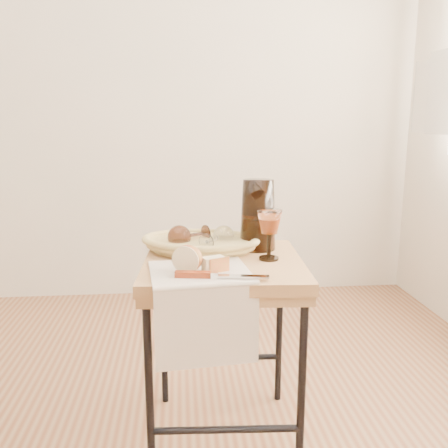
{
  "coord_description": "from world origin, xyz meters",
  "views": [
    {
      "loc": [
        0.36,
        -1.11,
        1.06
      ],
      "look_at": [
        0.5,
        0.32,
        0.76
      ],
      "focal_mm": 38.08,
      "sensor_mm": 36.0,
      "label": 1
    }
  ],
  "objects_px": {
    "wine_goblet": "(269,235)",
    "apple_half": "(188,258)",
    "bread_basket": "(200,244)",
    "tea_towel": "(200,272)",
    "side_table": "(223,351)",
    "goblet_lying_a": "(191,235)",
    "goblet_lying_b": "(216,238)",
    "pitcher": "(258,215)",
    "table_knife": "(218,274)"
  },
  "relations": [
    {
      "from": "wine_goblet",
      "to": "apple_half",
      "type": "relative_size",
      "value": 1.88
    },
    {
      "from": "bread_basket",
      "to": "apple_half",
      "type": "xyz_separation_m",
      "value": [
        -0.05,
        -0.24,
        0.02
      ]
    },
    {
      "from": "tea_towel",
      "to": "apple_half",
      "type": "relative_size",
      "value": 3.28
    },
    {
      "from": "side_table",
      "to": "goblet_lying_a",
      "type": "height_order",
      "value": "goblet_lying_a"
    },
    {
      "from": "tea_towel",
      "to": "goblet_lying_b",
      "type": "height_order",
      "value": "goblet_lying_b"
    },
    {
      "from": "tea_towel",
      "to": "goblet_lying_a",
      "type": "height_order",
      "value": "goblet_lying_a"
    },
    {
      "from": "tea_towel",
      "to": "goblet_lying_b",
      "type": "xyz_separation_m",
      "value": [
        0.07,
        0.22,
        0.04
      ]
    },
    {
      "from": "side_table",
      "to": "tea_towel",
      "type": "height_order",
      "value": "tea_towel"
    },
    {
      "from": "side_table",
      "to": "pitcher",
      "type": "height_order",
      "value": "pitcher"
    },
    {
      "from": "goblet_lying_a",
      "to": "pitcher",
      "type": "xyz_separation_m",
      "value": [
        0.23,
        -0.0,
        0.07
      ]
    },
    {
      "from": "bread_basket",
      "to": "apple_half",
      "type": "relative_size",
      "value": 4.09
    },
    {
      "from": "tea_towel",
      "to": "wine_goblet",
      "type": "bearing_deg",
      "value": 21.68
    },
    {
      "from": "goblet_lying_a",
      "to": "goblet_lying_b",
      "type": "relative_size",
      "value": 1.11
    },
    {
      "from": "side_table",
      "to": "table_knife",
      "type": "xyz_separation_m",
      "value": [
        -0.03,
        -0.2,
        0.33
      ]
    },
    {
      "from": "side_table",
      "to": "bread_basket",
      "type": "xyz_separation_m",
      "value": [
        -0.07,
        0.11,
        0.34
      ]
    },
    {
      "from": "bread_basket",
      "to": "pitcher",
      "type": "relative_size",
      "value": 1.27
    },
    {
      "from": "goblet_lying_a",
      "to": "table_knife",
      "type": "height_order",
      "value": "goblet_lying_a"
    },
    {
      "from": "tea_towel",
      "to": "bread_basket",
      "type": "relative_size",
      "value": 0.8
    },
    {
      "from": "pitcher",
      "to": "side_table",
      "type": "bearing_deg",
      "value": -156.49
    },
    {
      "from": "tea_towel",
      "to": "apple_half",
      "type": "height_order",
      "value": "apple_half"
    },
    {
      "from": "bread_basket",
      "to": "goblet_lying_b",
      "type": "distance_m",
      "value": 0.06
    },
    {
      "from": "pitcher",
      "to": "table_knife",
      "type": "bearing_deg",
      "value": -136.98
    },
    {
      "from": "goblet_lying_b",
      "to": "pitcher",
      "type": "bearing_deg",
      "value": -38.91
    },
    {
      "from": "pitcher",
      "to": "apple_half",
      "type": "bearing_deg",
      "value": -153.59
    },
    {
      "from": "bread_basket",
      "to": "goblet_lying_a",
      "type": "distance_m",
      "value": 0.05
    },
    {
      "from": "tea_towel",
      "to": "goblet_lying_b",
      "type": "relative_size",
      "value": 2.44
    },
    {
      "from": "goblet_lying_a",
      "to": "wine_goblet",
      "type": "relative_size",
      "value": 0.8
    },
    {
      "from": "side_table",
      "to": "bread_basket",
      "type": "relative_size",
      "value": 1.79
    },
    {
      "from": "tea_towel",
      "to": "wine_goblet",
      "type": "distance_m",
      "value": 0.27
    },
    {
      "from": "side_table",
      "to": "wine_goblet",
      "type": "relative_size",
      "value": 3.9
    },
    {
      "from": "goblet_lying_a",
      "to": "apple_half",
      "type": "relative_size",
      "value": 1.5
    },
    {
      "from": "bread_basket",
      "to": "wine_goblet",
      "type": "distance_m",
      "value": 0.25
    },
    {
      "from": "wine_goblet",
      "to": "table_knife",
      "type": "distance_m",
      "value": 0.26
    },
    {
      "from": "side_table",
      "to": "pitcher",
      "type": "relative_size",
      "value": 2.27
    },
    {
      "from": "goblet_lying_b",
      "to": "table_knife",
      "type": "bearing_deg",
      "value": -145.64
    },
    {
      "from": "wine_goblet",
      "to": "table_knife",
      "type": "height_order",
      "value": "wine_goblet"
    },
    {
      "from": "goblet_lying_b",
      "to": "wine_goblet",
      "type": "distance_m",
      "value": 0.19
    },
    {
      "from": "side_table",
      "to": "wine_goblet",
      "type": "xyz_separation_m",
      "value": [
        0.14,
        -0.01,
        0.4
      ]
    },
    {
      "from": "side_table",
      "to": "table_knife",
      "type": "relative_size",
      "value": 2.48
    },
    {
      "from": "bread_basket",
      "to": "pitcher",
      "type": "bearing_deg",
      "value": 17.18
    },
    {
      "from": "pitcher",
      "to": "apple_half",
      "type": "height_order",
      "value": "pitcher"
    },
    {
      "from": "goblet_lying_b",
      "to": "table_knife",
      "type": "relative_size",
      "value": 0.46
    },
    {
      "from": "goblet_lying_b",
      "to": "bread_basket",
      "type": "bearing_deg",
      "value": 106.22
    },
    {
      "from": "tea_towel",
      "to": "goblet_lying_a",
      "type": "bearing_deg",
      "value": 88.23
    },
    {
      "from": "tea_towel",
      "to": "apple_half",
      "type": "bearing_deg",
      "value": 177.02
    },
    {
      "from": "goblet_lying_a",
      "to": "tea_towel",
      "type": "bearing_deg",
      "value": 65.23
    },
    {
      "from": "side_table",
      "to": "bread_basket",
      "type": "height_order",
      "value": "bread_basket"
    },
    {
      "from": "side_table",
      "to": "goblet_lying_a",
      "type": "distance_m",
      "value": 0.4
    },
    {
      "from": "side_table",
      "to": "bread_basket",
      "type": "bearing_deg",
      "value": 121.58
    },
    {
      "from": "tea_towel",
      "to": "goblet_lying_a",
      "type": "xyz_separation_m",
      "value": [
        -0.02,
        0.26,
        0.05
      ]
    }
  ]
}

